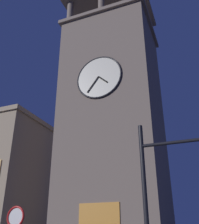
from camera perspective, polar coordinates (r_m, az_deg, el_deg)
The scene contains 3 objects.
clocktower at distance 26.49m, azimuth 2.98°, elevation -2.14°, with size 9.43×8.20×28.97m.
traffic_signal_near at distance 9.41m, azimuth 16.26°, elevation -13.25°, with size 3.50×0.41×5.52m.
no_horn_sign at distance 11.06m, azimuth -17.53°, elevation -21.64°, with size 0.78×0.14×2.80m.
Camera 1 is at (-9.45, 19.27, 1.78)m, focal length 42.98 mm.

